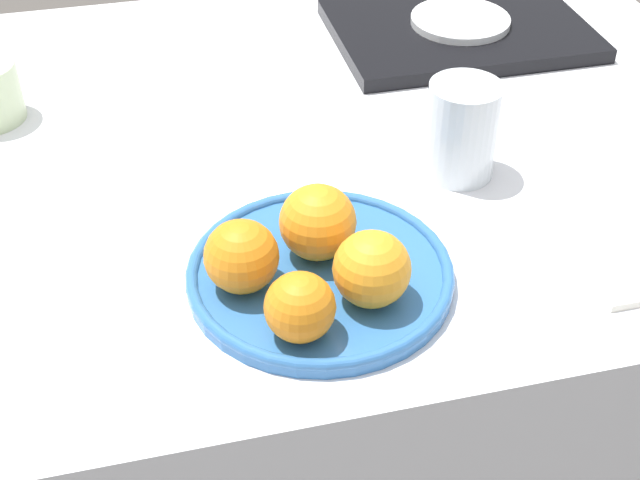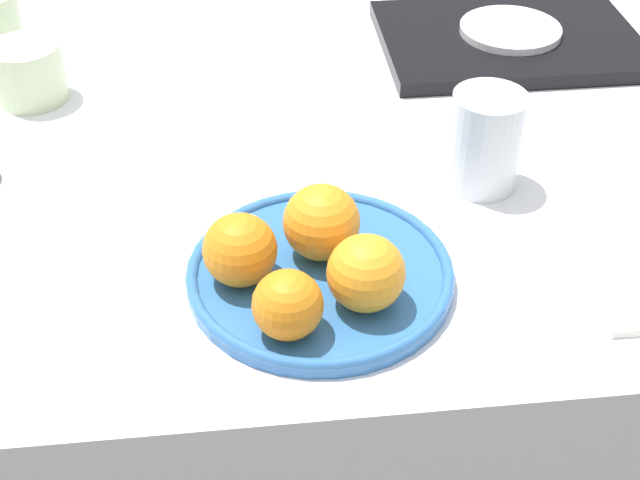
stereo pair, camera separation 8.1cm
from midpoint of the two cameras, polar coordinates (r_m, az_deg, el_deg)
table at (r=1.27m, az=-4.36°, el=-7.29°), size 1.45×0.85×0.70m
fruit_platter at (r=0.84m, az=2.77°, el=-2.26°), size 0.25×0.25×0.02m
orange_0 at (r=0.81m, az=-2.29°, el=-0.76°), size 0.07×0.07×0.07m
orange_1 at (r=0.84m, az=2.88°, el=1.04°), size 0.07×0.07×0.07m
orange_2 at (r=0.78m, az=5.94°, el=-2.25°), size 0.07×0.07×0.07m
orange_3 at (r=0.76m, az=0.99°, el=-4.31°), size 0.06×0.06×0.06m
water_glass at (r=0.97m, az=12.93°, el=6.14°), size 0.08×0.08×0.11m
serving_tray at (r=1.28m, az=13.83°, el=12.29°), size 0.35×0.25×0.02m
side_plate at (r=1.28m, az=13.93°, el=12.89°), size 0.14×0.14×0.01m
cup_0 at (r=1.15m, az=-16.25°, el=10.20°), size 0.09×0.09×0.07m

